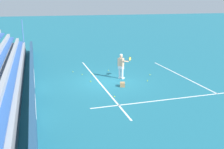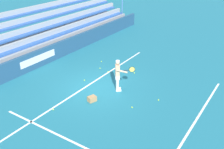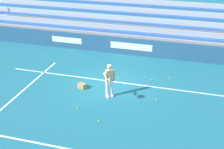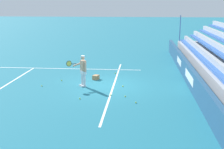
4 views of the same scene
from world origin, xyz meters
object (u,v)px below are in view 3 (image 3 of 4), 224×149
(tennis_ball_toward_net, at_px, (118,77))
(tennis_ball_stray_back, at_px, (99,121))
(tennis_ball_midcourt, at_px, (146,85))
(tennis_player, at_px, (109,81))
(tennis_ball_far_left, at_px, (170,78))
(tennis_ball_far_right, at_px, (78,108))
(tennis_ball_near_player, at_px, (152,80))
(tennis_ball_on_baseline, at_px, (156,100))
(tennis_ball_by_box, at_px, (62,75))
(ball_box_cardboard, at_px, (82,86))

(tennis_ball_toward_net, relative_size, tennis_ball_stray_back, 1.00)
(tennis_ball_midcourt, bearing_deg, tennis_player, 46.98)
(tennis_ball_far_left, distance_m, tennis_ball_far_right, 5.80)
(tennis_ball_toward_net, height_order, tennis_ball_stray_back, same)
(tennis_ball_toward_net, relative_size, tennis_ball_far_right, 1.00)
(tennis_ball_near_player, bearing_deg, tennis_ball_midcourt, 77.12)
(tennis_ball_on_baseline, bearing_deg, tennis_ball_by_box, -12.52)
(tennis_ball_on_baseline, distance_m, tennis_ball_midcourt, 1.59)
(tennis_ball_on_baseline, xyz_separation_m, tennis_ball_midcourt, (0.74, -1.41, 0.00))
(tennis_ball_stray_back, xyz_separation_m, tennis_ball_far_right, (1.30, -0.78, 0.00))
(tennis_ball_midcourt, xyz_separation_m, tennis_ball_far_right, (2.66, 3.16, 0.00))
(tennis_ball_on_baseline, bearing_deg, tennis_ball_stray_back, 50.44)
(tennis_ball_toward_net, xyz_separation_m, tennis_ball_near_player, (-1.86, -0.23, 0.00))
(tennis_ball_near_player, relative_size, tennis_ball_stray_back, 1.00)
(tennis_ball_toward_net, relative_size, tennis_ball_on_baseline, 1.00)
(tennis_ball_by_box, relative_size, tennis_ball_midcourt, 1.00)
(tennis_ball_far_right, bearing_deg, tennis_ball_near_player, -125.98)
(ball_box_cardboard, distance_m, tennis_ball_midcourt, 3.43)
(ball_box_cardboard, bearing_deg, tennis_ball_stray_back, 124.16)
(tennis_ball_near_player, relative_size, tennis_ball_by_box, 1.00)
(tennis_ball_near_player, bearing_deg, ball_box_cardboard, 29.80)
(tennis_ball_on_baseline, xyz_separation_m, tennis_ball_far_right, (3.40, 1.75, 0.00))
(tennis_ball_far_left, xyz_separation_m, tennis_ball_midcourt, (1.08, 1.27, 0.00))
(tennis_ball_toward_net, xyz_separation_m, tennis_ball_far_right, (0.97, 3.67, 0.00))
(tennis_ball_near_player, height_order, tennis_ball_on_baseline, same)
(tennis_ball_stray_back, height_order, tennis_ball_far_right, same)
(tennis_ball_near_player, xyz_separation_m, tennis_ball_far_right, (2.83, 3.89, 0.00))
(tennis_ball_by_box, relative_size, tennis_ball_stray_back, 1.00)
(tennis_player, height_order, tennis_ball_near_player, tennis_player)
(tennis_ball_on_baseline, height_order, tennis_ball_midcourt, same)
(tennis_player, distance_m, tennis_ball_near_player, 3.09)
(ball_box_cardboard, height_order, tennis_ball_far_left, ball_box_cardboard)
(tennis_ball_on_baseline, bearing_deg, tennis_ball_far_right, 27.32)
(ball_box_cardboard, distance_m, tennis_ball_stray_back, 3.31)
(tennis_player, xyz_separation_m, ball_box_cardboard, (1.65, -0.48, -0.76))
(tennis_ball_near_player, height_order, tennis_ball_stray_back, same)
(tennis_player, relative_size, tennis_ball_stray_back, 25.98)
(ball_box_cardboard, bearing_deg, tennis_ball_near_player, -150.20)
(ball_box_cardboard, height_order, tennis_ball_far_right, ball_box_cardboard)
(tennis_ball_toward_net, xyz_separation_m, tennis_ball_midcourt, (-1.69, 0.51, 0.00))
(tennis_ball_toward_net, height_order, tennis_ball_far_left, same)
(tennis_ball_toward_net, distance_m, tennis_ball_stray_back, 4.46)
(tennis_ball_far_left, xyz_separation_m, tennis_ball_by_box, (5.93, 1.44, 0.00))
(tennis_player, bearing_deg, tennis_ball_toward_net, -86.78)
(tennis_ball_toward_net, bearing_deg, tennis_ball_by_box, 12.01)
(tennis_player, distance_m, tennis_ball_stray_back, 2.43)
(ball_box_cardboard, xyz_separation_m, tennis_ball_far_right, (-0.55, 1.96, -0.10))
(tennis_ball_on_baseline, distance_m, tennis_ball_by_box, 5.73)
(ball_box_cardboard, relative_size, tennis_ball_stray_back, 6.06)
(tennis_ball_toward_net, bearing_deg, tennis_ball_far_right, 75.19)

